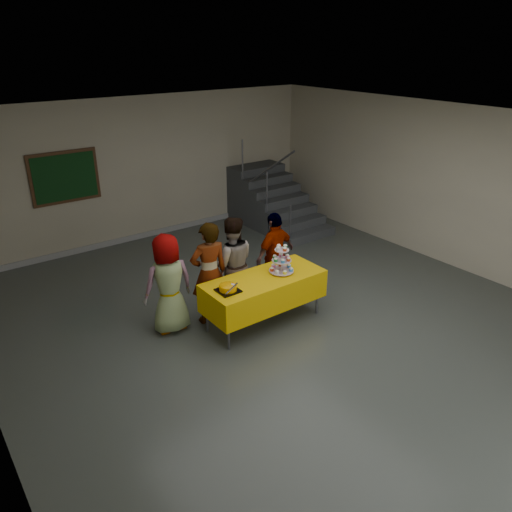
{
  "coord_description": "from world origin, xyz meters",
  "views": [
    {
      "loc": [
        -4.28,
        -4.71,
        4.07
      ],
      "look_at": [
        -0.2,
        0.79,
        1.05
      ],
      "focal_mm": 35.0,
      "sensor_mm": 36.0,
      "label": 1
    }
  ],
  "objects_px": {
    "bake_table": "(264,290)",
    "noticeboard": "(65,177)",
    "cupcake_stand": "(282,262)",
    "schoolchild_d": "(275,255)",
    "bear_cake": "(228,287)",
    "schoolchild_c": "(232,264)",
    "schoolchild_a": "(169,284)",
    "staircase": "(270,202)",
    "schoolchild_b": "(209,273)"
  },
  "relations": [
    {
      "from": "schoolchild_a",
      "to": "staircase",
      "type": "bearing_deg",
      "value": -140.91
    },
    {
      "from": "cupcake_stand",
      "to": "bear_cake",
      "type": "distance_m",
      "value": 1.0
    },
    {
      "from": "schoolchild_d",
      "to": "staircase",
      "type": "distance_m",
      "value": 3.65
    },
    {
      "from": "bake_table",
      "to": "noticeboard",
      "type": "distance_m",
      "value": 4.73
    },
    {
      "from": "bear_cake",
      "to": "schoolchild_b",
      "type": "bearing_deg",
      "value": 85.31
    },
    {
      "from": "bake_table",
      "to": "cupcake_stand",
      "type": "xyz_separation_m",
      "value": [
        0.32,
        -0.01,
        0.39
      ]
    },
    {
      "from": "bear_cake",
      "to": "schoolchild_b",
      "type": "relative_size",
      "value": 0.22
    },
    {
      "from": "schoolchild_c",
      "to": "staircase",
      "type": "bearing_deg",
      "value": -112.36
    },
    {
      "from": "bake_table",
      "to": "cupcake_stand",
      "type": "distance_m",
      "value": 0.51
    },
    {
      "from": "cupcake_stand",
      "to": "schoolchild_d",
      "type": "bearing_deg",
      "value": 58.68
    },
    {
      "from": "schoolchild_d",
      "to": "schoolchild_a",
      "type": "bearing_deg",
      "value": -11.32
    },
    {
      "from": "schoolchild_b",
      "to": "bear_cake",
      "type": "bearing_deg",
      "value": 93.56
    },
    {
      "from": "schoolchild_a",
      "to": "schoolchild_c",
      "type": "distance_m",
      "value": 1.11
    },
    {
      "from": "bake_table",
      "to": "bear_cake",
      "type": "relative_size",
      "value": 5.25
    },
    {
      "from": "staircase",
      "to": "schoolchild_d",
      "type": "bearing_deg",
      "value": -126.91
    },
    {
      "from": "schoolchild_c",
      "to": "staircase",
      "type": "height_order",
      "value": "staircase"
    },
    {
      "from": "schoolchild_c",
      "to": "staircase",
      "type": "distance_m",
      "value": 4.18
    },
    {
      "from": "bake_table",
      "to": "schoolchild_c",
      "type": "height_order",
      "value": "schoolchild_c"
    },
    {
      "from": "schoolchild_a",
      "to": "schoolchild_d",
      "type": "distance_m",
      "value": 1.96
    },
    {
      "from": "cupcake_stand",
      "to": "schoolchild_b",
      "type": "height_order",
      "value": "schoolchild_b"
    },
    {
      "from": "cupcake_stand",
      "to": "staircase",
      "type": "distance_m",
      "value": 4.42
    },
    {
      "from": "bake_table",
      "to": "schoolchild_c",
      "type": "relative_size",
      "value": 1.21
    },
    {
      "from": "schoolchild_c",
      "to": "schoolchild_d",
      "type": "relative_size",
      "value": 1.06
    },
    {
      "from": "cupcake_stand",
      "to": "schoolchild_c",
      "type": "distance_m",
      "value": 0.84
    },
    {
      "from": "bake_table",
      "to": "schoolchild_d",
      "type": "height_order",
      "value": "schoolchild_d"
    },
    {
      "from": "bake_table",
      "to": "schoolchild_a",
      "type": "bearing_deg",
      "value": 151.52
    },
    {
      "from": "bake_table",
      "to": "noticeboard",
      "type": "xyz_separation_m",
      "value": [
        -1.46,
        4.38,
        1.04
      ]
    },
    {
      "from": "schoolchild_a",
      "to": "schoolchild_b",
      "type": "height_order",
      "value": "schoolchild_b"
    },
    {
      "from": "schoolchild_c",
      "to": "noticeboard",
      "type": "relative_size",
      "value": 1.2
    },
    {
      "from": "schoolchild_d",
      "to": "staircase",
      "type": "xyz_separation_m",
      "value": [
        2.19,
        2.91,
        -0.25
      ]
    },
    {
      "from": "schoolchild_d",
      "to": "noticeboard",
      "type": "bearing_deg",
      "value": -70.03
    },
    {
      "from": "schoolchild_b",
      "to": "schoolchild_c",
      "type": "relative_size",
      "value": 1.04
    },
    {
      "from": "noticeboard",
      "to": "bake_table",
      "type": "bearing_deg",
      "value": -71.57
    },
    {
      "from": "bake_table",
      "to": "schoolchild_a",
      "type": "distance_m",
      "value": 1.43
    },
    {
      "from": "schoolchild_d",
      "to": "noticeboard",
      "type": "height_order",
      "value": "noticeboard"
    },
    {
      "from": "schoolchild_a",
      "to": "schoolchild_c",
      "type": "bearing_deg",
      "value": -175.35
    },
    {
      "from": "schoolchild_b",
      "to": "noticeboard",
      "type": "height_order",
      "value": "noticeboard"
    },
    {
      "from": "schoolchild_d",
      "to": "staircase",
      "type": "relative_size",
      "value": 0.61
    },
    {
      "from": "schoolchild_b",
      "to": "noticeboard",
      "type": "xyz_separation_m",
      "value": [
        -0.84,
        3.84,
        0.79
      ]
    },
    {
      "from": "cupcake_stand",
      "to": "schoolchild_a",
      "type": "distance_m",
      "value": 1.72
    },
    {
      "from": "schoolchild_a",
      "to": "schoolchild_d",
      "type": "xyz_separation_m",
      "value": [
        1.96,
        -0.04,
        -0.03
      ]
    },
    {
      "from": "schoolchild_b",
      "to": "schoolchild_c",
      "type": "distance_m",
      "value": 0.52
    },
    {
      "from": "bear_cake",
      "to": "schoolchild_a",
      "type": "xyz_separation_m",
      "value": [
        -0.57,
        0.72,
        -0.07
      ]
    },
    {
      "from": "bear_cake",
      "to": "schoolchild_b",
      "type": "distance_m",
      "value": 0.59
    },
    {
      "from": "schoolchild_a",
      "to": "schoolchild_c",
      "type": "relative_size",
      "value": 0.98
    },
    {
      "from": "schoolchild_d",
      "to": "staircase",
      "type": "bearing_deg",
      "value": -137.11
    },
    {
      "from": "schoolchild_c",
      "to": "schoolchild_d",
      "type": "height_order",
      "value": "schoolchild_c"
    },
    {
      "from": "schoolchild_d",
      "to": "bear_cake",
      "type": "bearing_deg",
      "value": 15.82
    },
    {
      "from": "bake_table",
      "to": "staircase",
      "type": "xyz_separation_m",
      "value": [
        2.9,
        3.54,
        -0.07
      ]
    },
    {
      "from": "schoolchild_a",
      "to": "schoolchild_d",
      "type": "bearing_deg",
      "value": -176.76
    }
  ]
}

